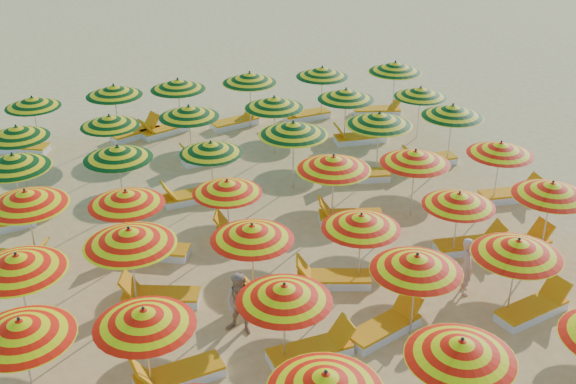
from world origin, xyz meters
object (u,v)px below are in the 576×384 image
at_px(umbrella_47, 395,67).
at_px(lounger_7, 177,376).
at_px(umbrella_34, 379,119).
at_px(lounger_22, 192,196).
at_px(umbrella_39, 274,102).
at_px(umbrella_21, 361,221).
at_px(umbrella_35, 453,111).
at_px(lounger_19, 349,217).
at_px(umbrella_22, 459,199).
at_px(umbrella_31, 118,153).
at_px(umbrella_37, 109,121).
at_px(beachgoer_a, 467,266).
at_px(lounger_12, 278,294).
at_px(lounger_25, 208,157).
at_px(umbrella_27, 334,163).
at_px(umbrella_41, 421,92).
at_px(umbrella_14, 284,293).
at_px(umbrella_24, 26,198).
at_px(lounger_26, 359,138).
at_px(beachgoer_b, 241,304).
at_px(lounger_11, 159,296).
at_px(lounger_27, 21,147).
at_px(umbrella_38, 189,112).
at_px(umbrella_42, 32,102).
at_px(umbrella_23, 552,189).
at_px(umbrella_25, 126,198).
at_px(umbrella_40, 346,94).
at_px(lounger_17, 153,250).
at_px(umbrella_30, 13,161).
at_px(umbrella_29, 501,148).
at_px(lounger_14, 470,245).
at_px(umbrella_36, 17,132).
at_px(umbrella_43, 114,90).
at_px(lounger_16, 15,259).
at_px(lounger_8, 312,351).
at_px(umbrella_28, 415,157).
at_px(umbrella_46, 322,72).
at_px(umbrella_16, 518,248).
at_px(umbrella_12, 20,329).
at_px(umbrella_18, 17,263).
at_px(umbrella_9, 461,349).
at_px(lounger_18, 247,232).
at_px(lounger_13, 332,279).
at_px(umbrella_32, 211,148).
at_px(lounger_20, 511,195).
at_px(lounger_15, 519,246).
at_px(lounger_32, 378,111).
at_px(lounger_21, 3,224).
at_px(lounger_9, 385,327).
at_px(lounger_29, 164,130).
at_px(umbrella_8, 325,382).
at_px(umbrella_26, 227,187).

distance_m(umbrella_47, lounger_7, 15.72).
distance_m(umbrella_34, lounger_22, 5.93).
bearing_deg(umbrella_39, umbrella_21, -90.98).
height_order(umbrella_35, lounger_19, umbrella_35).
relative_size(umbrella_22, umbrella_31, 0.87).
relative_size(umbrella_37, beachgoer_a, 1.56).
distance_m(lounger_12, lounger_25, 7.90).
bearing_deg(umbrella_27, umbrella_41, 45.55).
distance_m(umbrella_14, lounger_22, 7.68).
height_order(umbrella_24, lounger_26, umbrella_24).
height_order(umbrella_27, beachgoer_b, umbrella_27).
bearing_deg(umbrella_35, lounger_11, -153.20).
bearing_deg(lounger_7, umbrella_34, -143.91).
bearing_deg(umbrella_41, lounger_27, 168.91).
distance_m(umbrella_38, umbrella_42, 5.27).
xyz_separation_m(umbrella_23, umbrella_34, (-2.25, 5.29, 0.10)).
relative_size(umbrella_24, lounger_12, 1.17).
xyz_separation_m(umbrella_25, umbrella_40, (7.55, 5.39, 0.04)).
relative_size(lounger_17, lounger_25, 1.01).
height_order(umbrella_30, umbrella_37, umbrella_30).
relative_size(umbrella_29, lounger_14, 1.15).
bearing_deg(umbrella_30, beachgoer_a, -32.77).
xyz_separation_m(umbrella_36, umbrella_43, (2.95, 2.79, 0.05)).
distance_m(lounger_16, beachgoer_b, 6.25).
relative_size(lounger_8, lounger_27, 0.98).
height_order(umbrella_28, beachgoer_b, umbrella_28).
distance_m(umbrella_46, lounger_7, 14.57).
xyz_separation_m(umbrella_16, umbrella_37, (-7.59, 10.06, -0.12)).
height_order(umbrella_38, umbrella_39, umbrella_39).
bearing_deg(lounger_7, umbrella_25, -95.09).
xyz_separation_m(umbrella_30, lounger_8, (5.73, -7.47, -1.66)).
bearing_deg(umbrella_34, lounger_12, -130.57).
height_order(umbrella_23, umbrella_29, umbrella_23).
distance_m(umbrella_12, umbrella_18, 2.17).
distance_m(umbrella_24, lounger_26, 11.56).
distance_m(lounger_8, lounger_11, 3.85).
xyz_separation_m(umbrella_9, umbrella_23, (4.99, 4.72, -0.01)).
xyz_separation_m(umbrella_21, lounger_27, (-7.81, 10.31, -1.52)).
bearing_deg(umbrella_39, lounger_18, -113.05).
bearing_deg(umbrella_23, lounger_13, 178.62).
bearing_deg(umbrella_32, lounger_20, -16.04).
height_order(lounger_13, lounger_15, same).
bearing_deg(lounger_19, lounger_32, -104.11).
bearing_deg(lounger_21, lounger_9, -50.03).
xyz_separation_m(umbrella_38, lounger_32, (7.34, 2.37, -1.59)).
height_order(umbrella_18, lounger_29, umbrella_18).
bearing_deg(lounger_22, lounger_25, -117.19).
xyz_separation_m(umbrella_8, beachgoer_b, (-0.50, 3.85, -1.06)).
bearing_deg(umbrella_25, umbrella_26, 1.10).
bearing_deg(umbrella_23, umbrella_9, -136.54).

